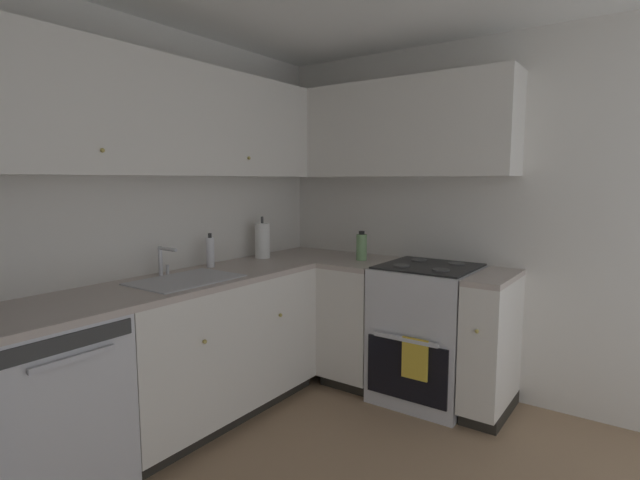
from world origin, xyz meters
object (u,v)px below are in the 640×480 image
paper_towel_roll (262,241)px  soap_bottle (210,252)px  oven_range (427,332)px  dishwasher (42,410)px  oil_bottle (362,247)px

paper_towel_roll → soap_bottle: bearing=177.7°
oven_range → paper_towel_roll: (-0.36, 1.17, 0.58)m
oven_range → soap_bottle: (-0.85, 1.19, 0.55)m
paper_towel_roll → dishwasher: bearing=-174.6°
soap_bottle → oil_bottle: bearing=-38.9°
soap_bottle → oil_bottle: 1.07m
paper_towel_roll → oil_bottle: size_ratio=1.51×
paper_towel_roll → oil_bottle: bearing=-62.5°
dishwasher → oil_bottle: oil_bottle is taller
dishwasher → oil_bottle: bearing=-13.6°
dishwasher → paper_towel_roll: (1.70, 0.16, 0.60)m
oil_bottle → paper_towel_roll: bearing=117.5°
soap_bottle → paper_towel_roll: size_ratio=0.71×
oil_bottle → dishwasher: bearing=166.4°
oven_range → oil_bottle: bearing=92.0°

